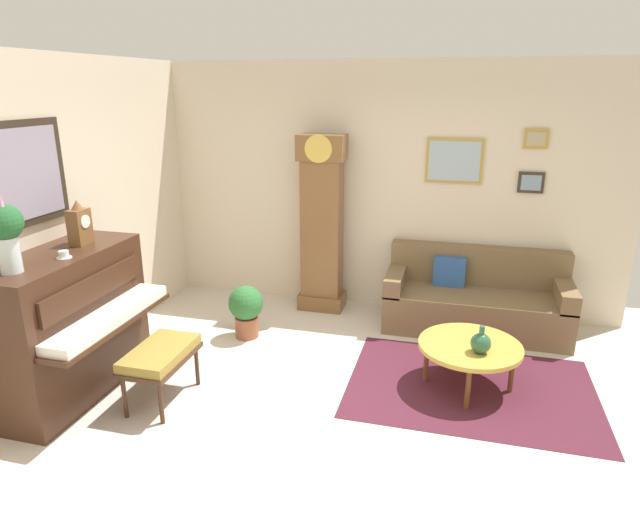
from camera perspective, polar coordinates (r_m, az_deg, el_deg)
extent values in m
cube|color=beige|center=(4.61, 1.60, -16.54)|extent=(6.40, 6.00, 0.10)
cube|color=beige|center=(5.20, -27.39, 2.98)|extent=(0.10, 4.90, 2.80)
cube|color=#33281E|center=(4.90, -29.45, 7.30)|extent=(0.03, 1.10, 0.84)
cube|color=#998EA8|center=(4.89, -29.31, 7.30)|extent=(0.01, 0.98, 0.72)
cube|color=beige|center=(6.29, 6.77, 7.01)|extent=(5.30, 0.10, 2.80)
cube|color=#B28E3D|center=(6.12, 21.67, 11.32)|extent=(0.24, 0.03, 0.20)
cube|color=tan|center=(6.11, 21.69, 11.31)|extent=(0.18, 0.01, 0.14)
cube|color=#B28E3D|center=(6.11, 13.87, 9.65)|extent=(0.60, 0.03, 0.48)
cube|color=#9EB2C1|center=(6.10, 13.86, 9.63)|extent=(0.54, 0.01, 0.42)
cube|color=#33281E|center=(6.18, 21.21, 7.19)|extent=(0.26, 0.03, 0.22)
cube|color=#7A93A3|center=(6.16, 21.22, 7.16)|extent=(0.20, 0.01, 0.16)
cube|color=#4C1E2D|center=(5.07, 15.47, -13.09)|extent=(2.10, 1.50, 0.01)
cube|color=#3D2316|center=(5.04, -25.01, -6.53)|extent=(0.60, 1.44, 1.24)
cube|color=#3D2316|center=(4.76, -21.07, -6.61)|extent=(0.28, 1.38, 0.04)
cube|color=white|center=(4.74, -21.15, -5.95)|extent=(0.26, 1.32, 0.08)
cube|color=#3D2316|center=(4.71, -22.56, -3.08)|extent=(0.03, 1.20, 0.20)
cube|color=#3D2316|center=(4.73, -16.35, -10.32)|extent=(0.42, 0.70, 0.04)
cube|color=olive|center=(4.70, -16.41, -9.67)|extent=(0.40, 0.68, 0.08)
cylinder|color=#3D2316|center=(4.53, -16.31, -14.54)|extent=(0.04, 0.04, 0.36)
cylinder|color=#3D2316|center=(4.97, -12.76, -11.17)|extent=(0.04, 0.04, 0.36)
cylinder|color=#3D2316|center=(4.68, -19.77, -13.73)|extent=(0.04, 0.04, 0.36)
cylinder|color=#3D2316|center=(5.12, -16.00, -10.57)|extent=(0.04, 0.04, 0.36)
cube|color=brown|center=(6.48, 0.19, -4.63)|extent=(0.52, 0.34, 0.18)
cube|color=brown|center=(6.22, 0.20, 2.21)|extent=(0.44, 0.28, 1.78)
cube|color=brown|center=(6.04, 0.21, 11.31)|extent=(0.52, 0.32, 0.28)
cylinder|color=gold|center=(5.89, -0.17, 11.15)|extent=(0.30, 0.02, 0.30)
cylinder|color=gold|center=(6.16, 0.09, 2.63)|extent=(0.03, 0.03, 0.70)
cube|color=brown|center=(6.11, 15.90, -5.52)|extent=(1.90, 0.80, 0.42)
cube|color=brown|center=(6.26, 16.19, -1.01)|extent=(1.90, 0.20, 0.44)
cube|color=brown|center=(6.04, 7.96, -2.33)|extent=(0.18, 0.80, 0.20)
cube|color=brown|center=(6.10, 24.21, -3.54)|extent=(0.18, 0.80, 0.20)
cube|color=#2D5699|center=(6.11, 13.37, -1.61)|extent=(0.34, 0.12, 0.32)
cylinder|color=gold|center=(4.91, 15.43, -9.08)|extent=(0.88, 0.88, 0.04)
torus|color=brown|center=(4.91, 15.43, -9.08)|extent=(0.88, 0.88, 0.04)
cylinder|color=brown|center=(5.32, 15.25, -9.35)|extent=(0.04, 0.04, 0.37)
cylinder|color=brown|center=(5.02, 19.42, -11.43)|extent=(0.04, 0.04, 0.37)
cylinder|color=brown|center=(4.68, 15.22, -13.24)|extent=(0.04, 0.04, 0.37)
cylinder|color=brown|center=(5.00, 11.05, -10.85)|extent=(0.04, 0.04, 0.37)
cube|color=brown|center=(5.00, -23.84, 2.81)|extent=(0.12, 0.18, 0.30)
cylinder|color=white|center=(4.96, -23.35, 3.33)|extent=(0.01, 0.11, 0.11)
cone|color=brown|center=(4.97, -24.11, 4.93)|extent=(0.10, 0.10, 0.08)
cylinder|color=silver|center=(4.46, -29.73, 0.08)|extent=(0.15, 0.15, 0.26)
sphere|color=#235B2D|center=(4.41, -30.19, 3.06)|extent=(0.26, 0.26, 0.26)
cone|color=#D199B7|center=(4.35, -30.35, 4.63)|extent=(0.06, 0.06, 0.16)
cylinder|color=white|center=(4.68, -25.20, -0.16)|extent=(0.12, 0.12, 0.01)
cylinder|color=white|center=(4.67, -25.24, 0.14)|extent=(0.08, 0.08, 0.06)
cylinder|color=#234C33|center=(4.77, 16.39, -9.60)|extent=(0.09, 0.09, 0.01)
sphere|color=#285638|center=(4.74, 16.47, -8.75)|extent=(0.17, 0.17, 0.17)
cylinder|color=#285638|center=(4.69, 16.59, -7.49)|extent=(0.04, 0.04, 0.08)
cylinder|color=#935138|center=(5.80, -7.67, -7.35)|extent=(0.24, 0.24, 0.22)
sphere|color=#2D6B33|center=(5.69, -7.78, -4.88)|extent=(0.36, 0.36, 0.36)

